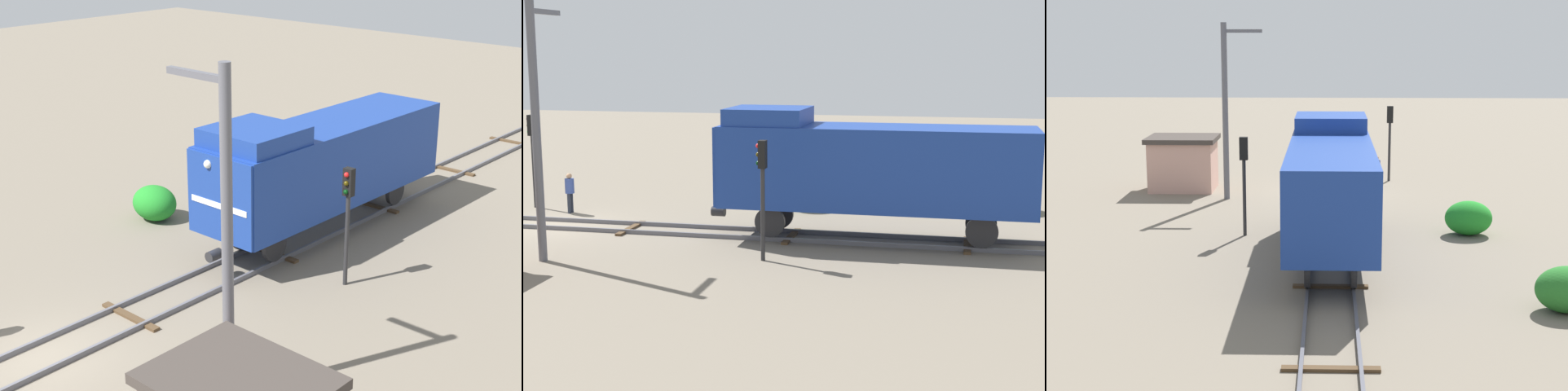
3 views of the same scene
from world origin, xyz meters
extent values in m
plane|color=#756B5B|center=(0.00, 0.00, 0.00)|extent=(113.64, 113.64, 0.00)
cube|color=#595960|center=(-0.72, 0.00, 0.08)|extent=(0.10, 75.76, 0.16)
cube|color=#595960|center=(0.72, 0.00, 0.08)|extent=(0.10, 75.76, 0.16)
cube|color=#4C3823|center=(0.00, 3.16, 0.04)|extent=(2.40, 0.24, 0.09)
cube|color=#4C3823|center=(0.00, 9.47, 0.04)|extent=(2.40, 0.24, 0.09)
cube|color=#4C3823|center=(0.00, 15.78, 0.04)|extent=(2.40, 0.24, 0.09)
cube|color=#4C3823|center=(0.00, 22.10, 0.04)|extent=(2.40, 0.24, 0.09)
cube|color=#4C3823|center=(0.00, 28.41, 0.04)|extent=(2.40, 0.24, 0.09)
cube|color=navy|center=(0.00, 12.54, 2.71)|extent=(2.90, 11.00, 2.90)
cube|color=navy|center=(0.00, 8.64, 4.46)|extent=(2.75, 2.80, 0.60)
cube|color=navy|center=(0.00, 6.99, 2.71)|extent=(2.84, 0.10, 2.84)
cube|color=white|center=(0.00, 6.95, 2.51)|extent=(2.46, 0.06, 0.20)
sphere|color=white|center=(-0.45, 6.94, 3.81)|extent=(0.28, 0.28, 0.28)
sphere|color=white|center=(0.45, 6.94, 3.81)|extent=(0.28, 0.28, 0.28)
cylinder|color=#262628|center=(0.00, 6.69, 0.86)|extent=(0.36, 0.50, 0.36)
cylinder|color=#262628|center=(-0.72, 8.84, 0.71)|extent=(0.18, 1.10, 1.10)
cylinder|color=#262628|center=(0.72, 8.84, 0.71)|extent=(0.18, 1.10, 1.10)
cylinder|color=#262628|center=(-0.72, 16.24, 0.71)|extent=(0.18, 1.10, 1.10)
cylinder|color=#262628|center=(0.72, 16.24, 0.71)|extent=(0.18, 1.10, 1.10)
cylinder|color=#262628|center=(3.40, 9.25, 1.98)|extent=(0.14, 0.14, 3.95)
cube|color=black|center=(3.40, 9.25, 3.50)|extent=(0.32, 0.24, 0.90)
sphere|color=red|center=(3.40, 9.11, 3.77)|extent=(0.16, 0.16, 0.16)
sphere|color=#3C3306|center=(3.40, 9.11, 3.49)|extent=(0.16, 0.16, 0.16)
sphere|color=black|center=(3.40, 9.11, 3.21)|extent=(0.16, 0.16, 0.16)
cylinder|color=#595960|center=(5.00, 2.25, 4.20)|extent=(0.28, 0.28, 8.39)
cube|color=#595960|center=(4.10, 2.25, 7.99)|extent=(1.80, 0.16, 0.16)
cube|color=#3F3833|center=(7.50, -0.03, 2.62)|extent=(3.50, 2.90, 0.24)
ellipsoid|color=#208526|center=(-5.51, 8.91, 0.68)|extent=(1.88, 1.54, 1.37)
ellipsoid|color=#256E26|center=(-6.85, 17.80, 0.68)|extent=(1.86, 1.52, 1.35)
camera|label=1|loc=(16.98, -9.88, 11.51)|focal=55.00mm
camera|label=2|loc=(27.95, 15.45, 6.75)|focal=55.00mm
camera|label=3|loc=(0.09, 40.03, 8.04)|focal=55.00mm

